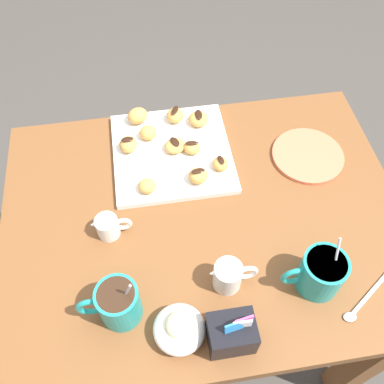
{
  "coord_description": "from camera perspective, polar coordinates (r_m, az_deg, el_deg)",
  "views": [
    {
      "loc": [
        0.11,
        0.52,
        1.59
      ],
      "look_at": [
        0.02,
        -0.06,
        0.75
      ],
      "focal_mm": 39.58,
      "sensor_mm": 36.0,
      "label": 1
    }
  ],
  "objects": [
    {
      "name": "beignet_6",
      "position": [
        1.06,
        3.88,
        3.81
      ],
      "size": [
        0.05,
        0.05,
        0.03
      ],
      "primitive_type": "ellipsoid",
      "rotation": [
        0.0,
        0.0,
        1.8
      ],
      "color": "#D19347",
      "rests_on": "pastry_plate_square"
    },
    {
      "name": "beignet_4",
      "position": [
        1.1,
        -2.31,
        6.26
      ],
      "size": [
        0.07,
        0.07,
        0.03
      ],
      "primitive_type": "ellipsoid",
      "rotation": [
        0.0,
        0.0,
        5.19
      ],
      "color": "#D19347",
      "rests_on": "pastry_plate_square"
    },
    {
      "name": "beignet_5",
      "position": [
        1.13,
        -5.93,
        7.95
      ],
      "size": [
        0.06,
        0.06,
        0.03
      ],
      "primitive_type": "ellipsoid",
      "rotation": [
        0.0,
        0.0,
        5.13
      ],
      "color": "#D19347",
      "rests_on": "pastry_plate_square"
    },
    {
      "name": "beignet_0",
      "position": [
        1.17,
        0.9,
        9.82
      ],
      "size": [
        0.06,
        0.07,
        0.03
      ],
      "primitive_type": "ellipsoid",
      "rotation": [
        0.0,
        0.0,
        1.82
      ],
      "color": "#D19347",
      "rests_on": "pastry_plate_square"
    },
    {
      "name": "chocolate_drizzle_8",
      "position": [
        1.08,
        0.09,
        6.62
      ],
      "size": [
        0.03,
        0.02,
        0.0
      ],
      "primitive_type": "ellipsoid",
      "rotation": [
        0.0,
        0.0,
        3.01
      ],
      "color": "black",
      "rests_on": "beignet_8"
    },
    {
      "name": "sugar_caddy",
      "position": [
        0.86,
        5.63,
        -18.37
      ],
      "size": [
        0.09,
        0.07,
        0.11
      ],
      "color": "black",
      "rests_on": "dining_table"
    },
    {
      "name": "beignet_9",
      "position": [
        1.18,
        -7.34,
        10.15
      ],
      "size": [
        0.07,
        0.07,
        0.04
      ],
      "primitive_type": "ellipsoid",
      "rotation": [
        0.0,
        0.0,
        3.61
      ],
      "color": "#D19347",
      "rests_on": "pastry_plate_square"
    },
    {
      "name": "chocolate_drizzle_0",
      "position": [
        1.15,
        0.91,
        10.4
      ],
      "size": [
        0.02,
        0.04,
        0.0
      ],
      "primitive_type": "ellipsoid",
      "rotation": [
        0.0,
        0.0,
        1.53
      ],
      "color": "black",
      "rests_on": "beignet_0"
    },
    {
      "name": "beignet_3",
      "position": [
        1.03,
        0.61,
        2.17
      ],
      "size": [
        0.06,
        0.06,
        0.04
      ],
      "primitive_type": "ellipsoid",
      "rotation": [
        0.0,
        0.0,
        3.58
      ],
      "color": "#D19347",
      "rests_on": "pastry_plate_square"
    },
    {
      "name": "pastry_plate_square",
      "position": [
        1.12,
        -2.71,
        5.3
      ],
      "size": [
        0.3,
        0.3,
        0.02
      ],
      "primitive_type": "cube",
      "color": "white",
      "rests_on": "dining_table"
    },
    {
      "name": "dining_table",
      "position": [
        1.14,
        1.52,
        -7.11
      ],
      "size": [
        0.96,
        0.73,
        0.73
      ],
      "color": "brown",
      "rests_on": "ground_plane"
    },
    {
      "name": "chocolate_sauce_pitcher",
      "position": [
        0.98,
        -11.25,
        -4.52
      ],
      "size": [
        0.09,
        0.05,
        0.06
      ],
      "color": "white",
      "rests_on": "dining_table"
    },
    {
      "name": "chocolate_drizzle_7",
      "position": [
        1.16,
        -2.32,
        10.96
      ],
      "size": [
        0.03,
        0.04,
        0.0
      ],
      "primitive_type": "ellipsoid",
      "rotation": [
        0.0,
        0.0,
        1.1
      ],
      "color": "black",
      "rests_on": "beignet_7"
    },
    {
      "name": "chocolate_drizzle_3",
      "position": [
        1.02,
        0.62,
        2.82
      ],
      "size": [
        0.03,
        0.02,
        0.0
      ],
      "primitive_type": "ellipsoid",
      "rotation": [
        0.0,
        0.0,
        3.25
      ],
      "color": "black",
      "rests_on": "beignet_3"
    },
    {
      "name": "chocolate_drizzle_4",
      "position": [
        1.09,
        -2.34,
        6.8
      ],
      "size": [
        0.03,
        0.04,
        0.0
      ],
      "primitive_type": "ellipsoid",
      "rotation": [
        0.0,
        0.0,
        5.11
      ],
      "color": "black",
      "rests_on": "beignet_4"
    },
    {
      "name": "ground_plane",
      "position": [
        1.67,
        1.06,
        -16.45
      ],
      "size": [
        8.0,
        8.0,
        0.0
      ],
      "primitive_type": "plane",
      "color": "#423D38"
    },
    {
      "name": "loose_spoon_near_saucer",
      "position": [
        0.98,
        22.08,
        -13.52
      ],
      "size": [
        0.14,
        0.1,
        0.01
      ],
      "color": "silver",
      "rests_on": "dining_table"
    },
    {
      "name": "ice_cream_bowl",
      "position": [
        0.86,
        -1.73,
        -17.89
      ],
      "size": [
        0.1,
        0.1,
        0.08
      ],
      "color": "white",
      "rests_on": "dining_table"
    },
    {
      "name": "chocolate_drizzle_2",
      "position": [
        1.1,
        -8.71,
        7.02
      ],
      "size": [
        0.03,
        0.02,
        0.0
      ],
      "primitive_type": "ellipsoid",
      "rotation": [
        0.0,
        0.0,
        6.29
      ],
      "color": "black",
      "rests_on": "beignet_2"
    },
    {
      "name": "cream_pitcher_white",
      "position": [
        0.9,
        4.96,
        -11.12
      ],
      "size": [
        0.1,
        0.06,
        0.07
      ],
      "color": "white",
      "rests_on": "dining_table"
    },
    {
      "name": "beignet_1",
      "position": [
        1.03,
        -6.06,
        0.8
      ],
      "size": [
        0.06,
        0.06,
        0.03
      ],
      "primitive_type": "ellipsoid",
      "rotation": [
        0.0,
        0.0,
        1.1
      ],
      "color": "#D19347",
      "rests_on": "pastry_plate_square"
    },
    {
      "name": "beignet_7",
      "position": [
        1.17,
        -2.29,
        10.29
      ],
      "size": [
        0.06,
        0.06,
        0.04
      ],
      "primitive_type": "ellipsoid",
      "rotation": [
        0.0,
        0.0,
        1.31
      ],
      "color": "#D19347",
      "rests_on": "pastry_plate_square"
    },
    {
      "name": "saucer_coral_left",
      "position": [
        1.15,
        15.33,
        4.76
      ],
      "size": [
        0.19,
        0.19,
        0.01
      ],
      "primitive_type": "cylinder",
      "color": "#E5704C",
      "rests_on": "dining_table"
    },
    {
      "name": "chocolate_drizzle_6",
      "position": [
        1.05,
        3.92,
        4.35
      ],
      "size": [
        0.02,
        0.03,
        0.0
      ],
      "primitive_type": "ellipsoid",
      "rotation": [
        0.0,
        0.0,
        1.79
      ],
      "color": "black",
      "rests_on": "beignet_6"
    },
    {
      "name": "beignet_2",
      "position": [
        1.11,
        -8.59,
        6.36
      ],
      "size": [
        0.06,
        0.06,
        0.04
      ],
      "primitive_type": "ellipsoid",
      "rotation": [
        0.0,
        0.0,
        6.06
      ],
      "color": "#D19347",
      "rests_on": "pastry_plate_square"
    },
    {
      "name": "coffee_mug_teal_left",
      "position": [
        0.92,
        16.94,
        -10.33
      ],
      "size": [
        0.13,
        0.09,
        0.15
      ],
      "color": "teal",
      "rests_on": "dining_table"
    },
    {
      "name": "coffee_mug_teal_right",
      "position": [
        0.87,
        -10.0,
        -14.51
      ],
      "size": [
        0.13,
        0.09,
        0.15
      ],
      "color": "teal",
      "rests_on": "dining_table"
    },
    {
      "name": "beignet_8",
      "position": [
        1.1,
        0.09,
        6.03
      ],
      "size": [
        0.06,
        0.06,
        0.03
      ],
      "primitive_type": "ellipsoid",
      "rotation": [
        0.0,
        0.0,
        2.53
      ],
      "color": "#D19347",
      "rests_on": "pastry_plate_square"
    }
  ]
}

